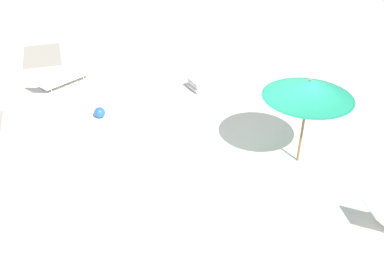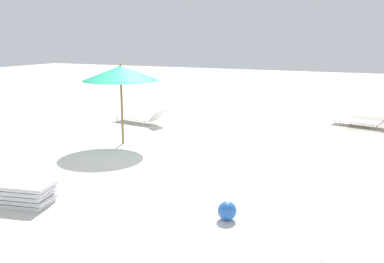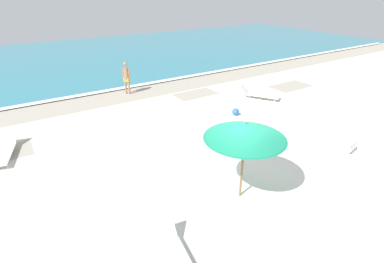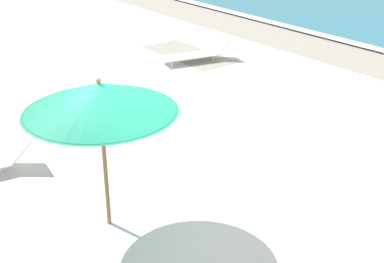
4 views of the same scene
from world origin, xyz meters
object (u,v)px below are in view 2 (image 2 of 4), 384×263
Objects in this scene: beach_umbrella at (121,73)px; lounger_stack at (4,192)px; beach_ball at (227,211)px; sun_lounger_beside_umbrella at (140,118)px; sun_lounger_near_water_left at (362,120)px.

lounger_stack is (4.74, 0.53, -1.83)m from beach_umbrella.
lounger_stack is at bearing -76.07° from beach_ball.
lounger_stack is at bearing 6.35° from beach_umbrella.
sun_lounger_beside_umbrella is at bearing -138.67° from beach_ball.
sun_lounger_near_water_left is 9.36m from beach_ball.
sun_lounger_near_water_left reaches higher than beach_ball.
beach_umbrella is 1.08× the size of sun_lounger_beside_umbrella.
beach_ball is (9.23, -1.57, -0.06)m from sun_lounger_near_water_left.
lounger_stack is 4.20m from beach_ball.
beach_umbrella is 7.19× the size of beach_ball.
sun_lounger_beside_umbrella is at bearing -179.80° from lounger_stack.
lounger_stack is 6.13× the size of beach_ball.
beach_umbrella reaches higher than beach_ball.
beach_umbrella is at bearing 174.25° from lounger_stack.
beach_umbrella is at bearing 31.20° from sun_lounger_beside_umbrella.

